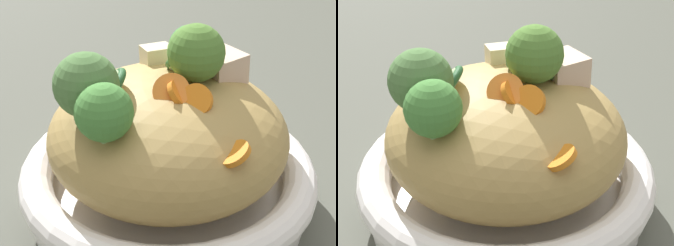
{
  "view_description": "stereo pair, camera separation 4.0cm",
  "coord_description": "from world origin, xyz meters",
  "views": [
    {
      "loc": [
        -0.18,
        0.3,
        0.29
      ],
      "look_at": [
        0.0,
        0.0,
        0.08
      ],
      "focal_mm": 51.58,
      "sensor_mm": 36.0,
      "label": 1
    },
    {
      "loc": [
        -0.21,
        0.27,
        0.29
      ],
      "look_at": [
        0.0,
        0.0,
        0.08
      ],
      "focal_mm": 51.58,
      "sensor_mm": 36.0,
      "label": 2
    }
  ],
  "objects": [
    {
      "name": "carrot_coins",
      "position": [
        -0.03,
        0.02,
        0.12
      ],
      "size": [
        0.09,
        0.05,
        0.04
      ],
      "color": "orange",
      "rests_on": "serving_bowl"
    },
    {
      "name": "zucchini_slices",
      "position": [
        0.03,
        0.01,
        0.12
      ],
      "size": [
        0.12,
        0.11,
        0.05
      ],
      "color": "beige",
      "rests_on": "serving_bowl"
    },
    {
      "name": "broccoli_florets",
      "position": [
        0.01,
        0.01,
        0.13
      ],
      "size": [
        0.1,
        0.21,
        0.08
      ],
      "color": "#97B870",
      "rests_on": "serving_bowl"
    },
    {
      "name": "serving_bowl",
      "position": [
        0.0,
        0.0,
        0.03
      ],
      "size": [
        0.26,
        0.26,
        0.05
      ],
      "color": "white",
      "rests_on": "ground_plane"
    },
    {
      "name": "ground_plane",
      "position": [
        0.0,
        0.0,
        0.0
      ],
      "size": [
        3.0,
        3.0,
        0.0
      ],
      "primitive_type": "plane",
      "color": "#4F5147"
    },
    {
      "name": "chicken_chunks",
      "position": [
        -0.01,
        -0.04,
        0.12
      ],
      "size": [
        0.1,
        0.05,
        0.03
      ],
      "color": "beige",
      "rests_on": "serving_bowl"
    },
    {
      "name": "noodle_heap",
      "position": [
        -0.0,
        -0.0,
        0.07
      ],
      "size": [
        0.2,
        0.2,
        0.1
      ],
      "color": "#AC8B4D",
      "rests_on": "serving_bowl"
    }
  ]
}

